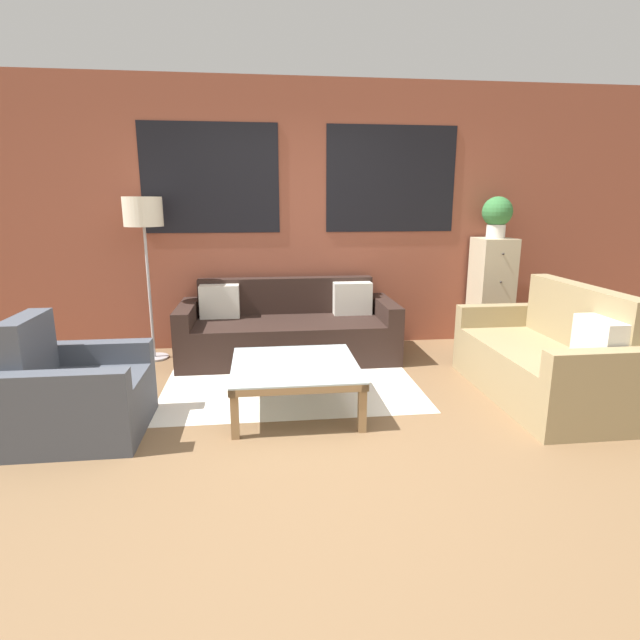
% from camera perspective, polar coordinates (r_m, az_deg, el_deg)
% --- Properties ---
extents(ground_plane, '(16.00, 16.00, 0.00)m').
position_cam_1_polar(ground_plane, '(3.43, 1.73, -13.91)').
color(ground_plane, brown).
extents(wall_back_brick, '(8.40, 0.09, 2.80)m').
position_cam_1_polar(wall_back_brick, '(5.47, -2.00, 11.69)').
color(wall_back_brick, brown).
rests_on(wall_back_brick, ground_plane).
extents(rug, '(2.20, 1.63, 0.00)m').
position_cam_1_polar(rug, '(4.50, -3.39, -7.05)').
color(rug, silver).
rests_on(rug, ground_plane).
extents(couch_dark, '(2.17, 0.88, 0.78)m').
position_cam_1_polar(couch_dark, '(5.13, -3.65, -1.22)').
color(couch_dark, black).
rests_on(couch_dark, ground_plane).
extents(settee_vintage, '(0.80, 1.62, 0.92)m').
position_cam_1_polar(settee_vintage, '(4.46, 24.43, -4.28)').
color(settee_vintage, '#99845B').
rests_on(settee_vintage, ground_plane).
extents(armchair_corner, '(0.80, 0.82, 0.84)m').
position_cam_1_polar(armchair_corner, '(3.84, -25.90, -7.74)').
color(armchair_corner, '#474C56').
rests_on(armchair_corner, ground_plane).
extents(coffee_table, '(0.95, 0.95, 0.37)m').
position_cam_1_polar(coffee_table, '(3.82, -2.90, -5.71)').
color(coffee_table, silver).
rests_on(coffee_table, ground_plane).
extents(floor_lamp, '(0.37, 0.37, 1.62)m').
position_cam_1_polar(floor_lamp, '(5.18, -19.52, 10.75)').
color(floor_lamp, '#B2B2B7').
rests_on(floor_lamp, ground_plane).
extents(drawer_cabinet, '(0.38, 0.43, 1.19)m').
position_cam_1_polar(drawer_cabinet, '(5.83, 18.93, 3.01)').
color(drawer_cabinet, '#C6B793').
rests_on(drawer_cabinet, ground_plane).
extents(potted_plant, '(0.32, 0.32, 0.44)m').
position_cam_1_polar(potted_plant, '(5.74, 19.58, 11.29)').
color(potted_plant, silver).
rests_on(potted_plant, drawer_cabinet).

